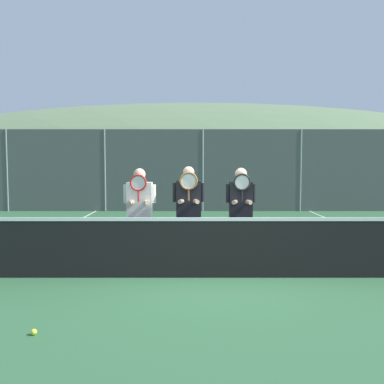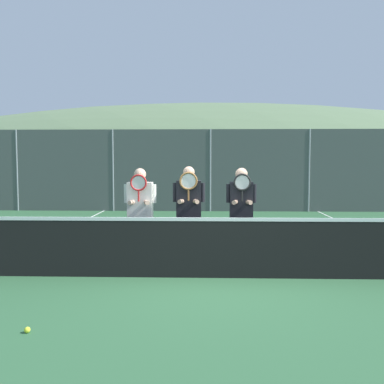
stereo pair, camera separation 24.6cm
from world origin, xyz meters
name	(u,v)px [view 1 (the left image)]	position (x,y,z in m)	size (l,w,h in m)	color
ground_plane	(218,278)	(0.00, 0.00, 0.00)	(120.00, 120.00, 0.00)	#2D5B38
hill_distant	(195,174)	(0.00, 59.14, 0.00)	(104.32, 57.96, 20.28)	#5B7551
clubhouse_building	(203,165)	(0.19, 18.80, 1.70)	(16.42, 5.50, 3.37)	beige
fence_back	(203,170)	(0.00, 9.41, 1.56)	(22.49, 0.06, 3.13)	gray
tennis_net	(218,247)	(0.00, 0.00, 0.51)	(11.03, 0.09, 1.10)	gray
court_line_left_sideline	(36,243)	(-4.10, 3.00, 0.00)	(0.05, 16.00, 0.01)	white
player_leftmost	(140,209)	(-1.35, 0.73, 1.06)	(0.58, 0.34, 1.79)	#232838
player_center_left	(189,208)	(-0.47, 0.71, 1.08)	(0.58, 0.34, 1.82)	white
player_center_right	(241,208)	(0.47, 0.78, 1.06)	(0.54, 0.34, 1.79)	black
car_far_left	(37,183)	(-7.37, 12.18, 0.95)	(4.38, 2.05, 1.88)	#B2B7BC
car_left_of_center	(147,184)	(-2.49, 12.62, 0.87)	(4.00, 2.07, 1.70)	silver
car_center	(258,184)	(2.50, 12.21, 0.88)	(4.62, 2.09, 1.72)	maroon
tennis_ball_on_court	(35,332)	(-2.16, -2.33, 0.03)	(0.07, 0.07, 0.07)	#CCDB33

